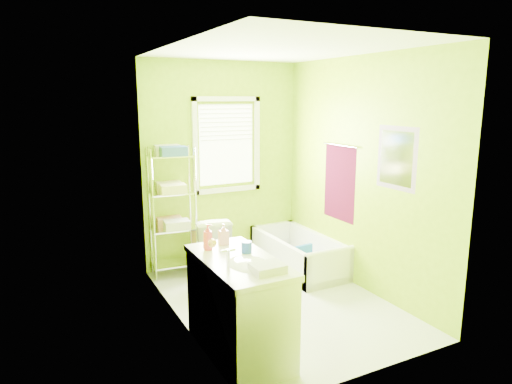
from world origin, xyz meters
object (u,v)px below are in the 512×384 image
toilet (210,244)px  wire_shelf_unit (173,198)px  bathtub (299,258)px  vanity (239,303)px

toilet → wire_shelf_unit: wire_shelf_unit is taller
toilet → wire_shelf_unit: 0.74m
bathtub → toilet: toilet is taller
bathtub → vanity: bearing=-136.6°
vanity → wire_shelf_unit: wire_shelf_unit is taller
vanity → wire_shelf_unit: size_ratio=0.70×
bathtub → wire_shelf_unit: size_ratio=0.88×
toilet → wire_shelf_unit: bearing=-9.1°
bathtub → vanity: 2.08m
vanity → wire_shelf_unit: 2.03m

